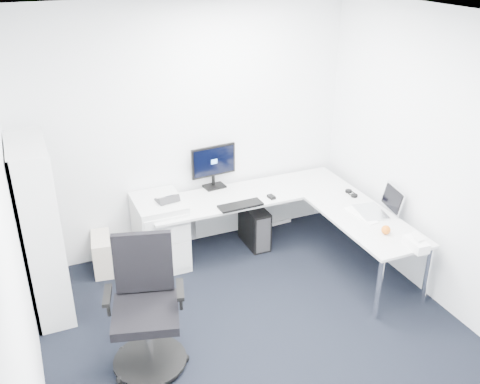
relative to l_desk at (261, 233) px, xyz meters
name	(u,v)px	position (x,y,z in m)	size (l,w,h in m)	color
ground	(272,356)	(-0.55, -1.40, -0.33)	(4.20, 4.20, 0.00)	black
ceiling	(284,25)	(-0.55, -1.40, 2.37)	(4.20, 4.20, 0.00)	white
wall_back	(188,130)	(-0.55, 0.70, 1.02)	(3.60, 0.02, 2.70)	white
wall_left	(17,269)	(-2.35, -1.40, 1.02)	(0.02, 4.20, 2.70)	white
wall_right	(465,176)	(1.25, -1.40, 1.02)	(0.02, 4.20, 2.70)	white
l_desk	(261,233)	(0.00, 0.00, 0.00)	(2.29, 1.28, 0.67)	silver
drawer_pedestal	(160,232)	(-1.01, 0.38, 0.04)	(0.49, 0.61, 0.76)	silver
bookshelf	(41,230)	(-2.17, 0.05, 0.50)	(0.32, 0.83, 1.66)	silver
task_chair	(145,311)	(-1.53, -1.10, 0.23)	(0.63, 0.63, 1.12)	black
black_pc_tower	(254,226)	(0.07, 0.33, -0.10)	(0.21, 0.47, 0.46)	black
beige_pc_tower	(102,254)	(-1.62, 0.48, -0.14)	(0.19, 0.42, 0.39)	beige
power_strip	(277,222)	(0.52, 0.65, -0.31)	(0.37, 0.06, 0.04)	white
monitor	(214,167)	(-0.30, 0.62, 0.58)	(0.52, 0.17, 0.50)	black
black_keyboard	(241,205)	(-0.22, 0.07, 0.35)	(0.47, 0.17, 0.02)	black
mouse	(271,197)	(0.17, 0.11, 0.35)	(0.06, 0.10, 0.03)	black
desk_phone	(167,201)	(-0.92, 0.33, 0.41)	(0.22, 0.22, 0.15)	#2B2B2E
laptop	(372,201)	(0.94, -0.59, 0.47)	(0.38, 0.37, 0.27)	silver
white_keyboard	(360,215)	(0.81, -0.61, 0.34)	(0.12, 0.41, 0.01)	white
headphones	(351,193)	(1.01, -0.15, 0.36)	(0.11, 0.17, 0.05)	black
orange_fruit	(386,230)	(0.82, -1.00, 0.38)	(0.09, 0.09, 0.09)	orange
tissue_box	(416,244)	(0.91, -1.32, 0.38)	(0.13, 0.25, 0.09)	white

